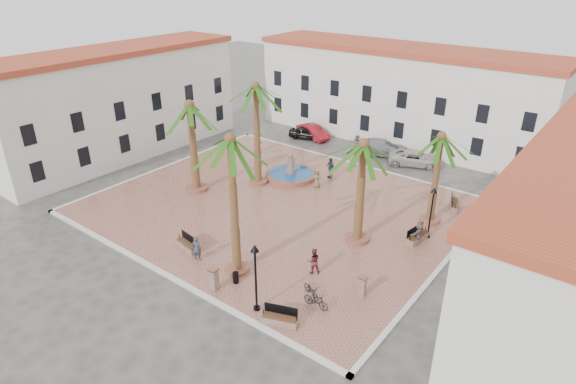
# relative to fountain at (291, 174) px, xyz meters

# --- Properties ---
(ground) EXTENTS (120.00, 120.00, 0.00)m
(ground) POSITION_rel_fountain_xyz_m (2.42, -4.86, -0.46)
(ground) COLOR #56544F
(ground) RESTS_ON ground
(plaza) EXTENTS (26.00, 22.00, 0.15)m
(plaza) POSITION_rel_fountain_xyz_m (2.42, -4.86, -0.38)
(plaza) COLOR #AE6C58
(plaza) RESTS_ON ground
(kerb_n) EXTENTS (26.30, 0.30, 0.16)m
(kerb_n) POSITION_rel_fountain_xyz_m (2.42, 6.14, -0.38)
(kerb_n) COLOR silver
(kerb_n) RESTS_ON ground
(kerb_s) EXTENTS (26.30, 0.30, 0.16)m
(kerb_s) POSITION_rel_fountain_xyz_m (2.42, -15.86, -0.38)
(kerb_s) COLOR silver
(kerb_s) RESTS_ON ground
(kerb_e) EXTENTS (0.30, 22.30, 0.16)m
(kerb_e) POSITION_rel_fountain_xyz_m (15.42, -4.86, -0.38)
(kerb_e) COLOR silver
(kerb_e) RESTS_ON ground
(kerb_w) EXTENTS (0.30, 22.30, 0.16)m
(kerb_w) POSITION_rel_fountain_xyz_m (-10.58, -4.86, -0.38)
(kerb_w) COLOR silver
(kerb_w) RESTS_ON ground
(building_north) EXTENTS (30.40, 7.40, 9.50)m
(building_north) POSITION_rel_fountain_xyz_m (2.42, 15.14, 4.31)
(building_north) COLOR white
(building_north) RESTS_ON ground
(building_west) EXTENTS (6.40, 24.40, 10.00)m
(building_west) POSITION_rel_fountain_xyz_m (-16.57, -4.86, 4.56)
(building_west) COLOR white
(building_west) RESTS_ON ground
(fountain) EXTENTS (4.38, 4.38, 2.26)m
(fountain) POSITION_rel_fountain_xyz_m (0.00, 0.00, 0.00)
(fountain) COLOR #A65D45
(fountain) RESTS_ON plaza
(palm_nw) EXTENTS (5.07, 5.07, 8.57)m
(palm_nw) POSITION_rel_fountain_xyz_m (-1.52, -2.54, 7.03)
(palm_nw) COLOR #A65D45
(palm_nw) RESTS_ON plaza
(palm_sw) EXTENTS (5.73, 5.73, 7.48)m
(palm_sw) POSITION_rel_fountain_xyz_m (-4.58, -6.66, 5.88)
(palm_sw) COLOR #A65D45
(palm_sw) RESTS_ON plaza
(palm_s) EXTENTS (4.66, 4.66, 8.75)m
(palm_s) POSITION_rel_fountain_xyz_m (5.81, -12.99, 7.27)
(palm_s) COLOR #A65D45
(palm_s) RESTS_ON plaza
(palm_e) EXTENTS (5.19, 5.19, 7.20)m
(palm_e) POSITION_rel_fountain_xyz_m (9.78, -5.52, 5.70)
(palm_e) COLOR #A65D45
(palm_e) RESTS_ON plaza
(palm_ne) EXTENTS (4.58, 4.58, 6.75)m
(palm_ne) POSITION_rel_fountain_xyz_m (12.60, -0.09, 5.38)
(palm_ne) COLOR #A65D45
(palm_ne) RESTS_ON plaza
(bench_s) EXTENTS (1.95, 0.87, 0.99)m
(bench_s) POSITION_rel_fountain_xyz_m (1.61, -13.20, -0.03)
(bench_s) COLOR #88685E
(bench_s) RESTS_ON plaza
(bench_se) EXTENTS (1.98, 1.21, 1.00)m
(bench_se) POSITION_rel_fountain_xyz_m (10.79, -15.13, -0.02)
(bench_se) COLOR #88685E
(bench_se) RESTS_ON plaza
(bench_e) EXTENTS (0.90, 2.03, 1.04)m
(bench_e) POSITION_rel_fountain_xyz_m (13.01, -3.20, -0.02)
(bench_e) COLOR #88685E
(bench_e) RESTS_ON plaza
(bench_ne) EXTENTS (1.20, 1.92, 0.97)m
(bench_ne) POSITION_rel_fountain_xyz_m (13.24, 2.99, -0.03)
(bench_ne) COLOR #88685E
(bench_ne) RESTS_ON plaza
(lamppost_s) EXTENTS (0.44, 0.44, 4.09)m
(lamppost_s) POSITION_rel_fountain_xyz_m (9.10, -15.00, 2.46)
(lamppost_s) COLOR black
(lamppost_s) RESTS_ON plaza
(lamppost_e) EXTENTS (0.41, 0.41, 3.73)m
(lamppost_e) POSITION_rel_fountain_xyz_m (13.38, -2.28, 2.22)
(lamppost_e) COLOR black
(lamppost_e) RESTS_ON plaza
(bollard_se) EXTENTS (0.52, 0.52, 1.42)m
(bollard_se) POSITION_rel_fountain_xyz_m (6.06, -15.13, 0.43)
(bollard_se) COLOR #88685E
(bollard_se) RESTS_ON plaza
(bollard_n) EXTENTS (0.50, 0.50, 1.28)m
(bollard_n) POSITION_rel_fountain_xyz_m (2.88, 5.54, 0.36)
(bollard_n) COLOR #88685E
(bollard_n) RESTS_ON plaza
(bollard_e) EXTENTS (0.49, 0.49, 1.28)m
(bollard_e) POSITION_rel_fountain_xyz_m (12.99, -10.53, 0.35)
(bollard_e) COLOR #88685E
(bollard_e) RESTS_ON plaza
(litter_bin) EXTENTS (0.36, 0.36, 0.69)m
(litter_bin) POSITION_rel_fountain_xyz_m (6.58, -13.93, 0.04)
(litter_bin) COLOR black
(litter_bin) RESTS_ON plaza
(cyclist_a) EXTENTS (0.70, 0.58, 1.65)m
(cyclist_a) POSITION_rel_fountain_xyz_m (3.04, -13.64, 0.52)
(cyclist_a) COLOR #343F52
(cyclist_a) RESTS_ON plaza
(bicycle_a) EXTENTS (1.61, 1.13, 0.80)m
(bicycle_a) POSITION_rel_fountain_xyz_m (10.78, -12.28, 0.09)
(bicycle_a) COLOR black
(bicycle_a) RESTS_ON plaza
(cyclist_b) EXTENTS (1.01, 1.01, 1.65)m
(cyclist_b) POSITION_rel_fountain_xyz_m (9.57, -10.36, 0.52)
(cyclist_b) COLOR maroon
(cyclist_b) RESTS_ON plaza
(bicycle_b) EXTENTS (1.56, 0.47, 0.93)m
(bicycle_b) POSITION_rel_fountain_xyz_m (11.54, -12.94, 0.16)
(bicycle_b) COLOR black
(bicycle_b) RESTS_ON plaza
(pedestrian_fountain_a) EXTENTS (0.81, 0.56, 1.58)m
(pedestrian_fountain_a) POSITION_rel_fountain_xyz_m (2.90, -0.30, 0.48)
(pedestrian_fountain_a) COLOR #796348
(pedestrian_fountain_a) RESTS_ON plaza
(pedestrian_fountain_b) EXTENTS (1.16, 0.86, 1.83)m
(pedestrian_fountain_b) POSITION_rel_fountain_xyz_m (2.73, 2.00, 0.61)
(pedestrian_fountain_b) COLOR #2C3450
(pedestrian_fountain_b) RESTS_ON plaza
(pedestrian_north) EXTENTS (1.01, 1.40, 1.95)m
(pedestrian_north) POSITION_rel_fountain_xyz_m (-6.24, 2.92, 0.67)
(pedestrian_north) COLOR #4B4C50
(pedestrian_north) RESTS_ON plaza
(pedestrian_east) EXTENTS (0.67, 1.53, 1.60)m
(pedestrian_east) POSITION_rel_fountain_xyz_m (13.19, -3.49, 0.49)
(pedestrian_east) COLOR #75695D
(pedestrian_east) RESTS_ON plaza
(car_black) EXTENTS (3.92, 2.40, 1.25)m
(car_black) POSITION_rel_fountain_xyz_m (-5.01, 9.26, 0.17)
(car_black) COLOR black
(car_black) RESTS_ON ground
(car_red) EXTENTS (4.50, 2.74, 1.40)m
(car_red) POSITION_rel_fountain_xyz_m (-4.57, 9.86, 0.24)
(car_red) COLOR maroon
(car_red) RESTS_ON ground
(car_silver) EXTENTS (5.71, 4.14, 1.54)m
(car_silver) POSITION_rel_fountain_xyz_m (3.54, 9.90, 0.31)
(car_silver) COLOR #9FA0A8
(car_silver) RESTS_ON ground
(car_white) EXTENTS (5.30, 3.92, 1.34)m
(car_white) POSITION_rel_fountain_xyz_m (7.20, 9.43, 0.21)
(car_white) COLOR beige
(car_white) RESTS_ON ground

